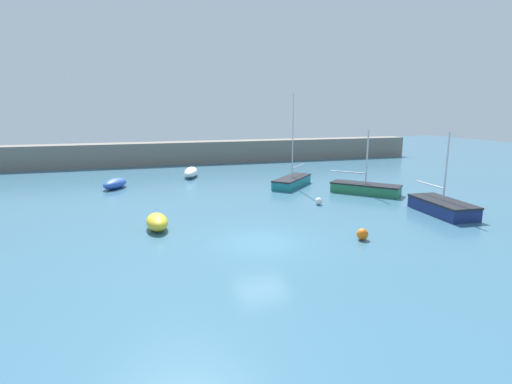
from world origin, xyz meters
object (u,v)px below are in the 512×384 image
(sailboat_short_mast, at_px, (442,207))
(fishing_dinghy_green, at_px, (157,222))
(open_tender_yellow, at_px, (191,172))
(sailboat_twin_hulled, at_px, (365,188))
(mooring_buoy_white, at_px, (319,201))
(sailboat_tall_mast, at_px, (292,181))
(mooring_buoy_orange, at_px, (362,234))
(rowboat_white_midwater, at_px, (115,184))

(sailboat_short_mast, height_order, fishing_dinghy_green, sailboat_short_mast)
(fishing_dinghy_green, height_order, open_tender_yellow, open_tender_yellow)
(sailboat_twin_hulled, relative_size, open_tender_yellow, 1.29)
(mooring_buoy_white, bearing_deg, sailboat_tall_mast, 84.31)
(sailboat_short_mast, relative_size, mooring_buoy_white, 10.49)
(open_tender_yellow, height_order, mooring_buoy_orange, open_tender_yellow)
(sailboat_short_mast, distance_m, fishing_dinghy_green, 16.79)
(sailboat_twin_hulled, bearing_deg, fishing_dinghy_green, -116.20)
(sailboat_short_mast, height_order, mooring_buoy_white, sailboat_short_mast)
(rowboat_white_midwater, bearing_deg, mooring_buoy_white, 84.04)
(open_tender_yellow, xyz_separation_m, mooring_buoy_white, (6.69, -13.24, -0.21))
(open_tender_yellow, bearing_deg, rowboat_white_midwater, -46.25)
(open_tender_yellow, distance_m, mooring_buoy_white, 14.84)
(rowboat_white_midwater, xyz_separation_m, mooring_buoy_white, (13.18, -9.58, -0.16))
(rowboat_white_midwater, bearing_deg, mooring_buoy_orange, 66.01)
(sailboat_twin_hulled, distance_m, sailboat_tall_mast, 5.94)
(sailboat_short_mast, distance_m, mooring_buoy_white, 7.50)
(rowboat_white_midwater, distance_m, sailboat_tall_mast, 14.18)
(open_tender_yellow, height_order, mooring_buoy_white, open_tender_yellow)
(sailboat_twin_hulled, bearing_deg, mooring_buoy_white, -108.98)
(open_tender_yellow, bearing_deg, fishing_dinghy_green, 0.62)
(fishing_dinghy_green, distance_m, sailboat_tall_mast, 14.32)
(mooring_buoy_orange, distance_m, mooring_buoy_white, 7.22)
(sailboat_twin_hulled, xyz_separation_m, sailboat_tall_mast, (-4.21, 4.19, 0.01))
(fishing_dinghy_green, distance_m, mooring_buoy_white, 10.85)
(sailboat_tall_mast, bearing_deg, mooring_buoy_orange, 36.51)
(fishing_dinghy_green, height_order, rowboat_white_midwater, fishing_dinghy_green)
(sailboat_short_mast, xyz_separation_m, sailboat_tall_mast, (-5.53, 10.64, -0.03))
(fishing_dinghy_green, distance_m, sailboat_twin_hulled, 16.10)
(rowboat_white_midwater, xyz_separation_m, mooring_buoy_orange, (12.14, -16.73, -0.11))
(fishing_dinghy_green, xyz_separation_m, sailboat_twin_hulled, (15.38, 4.76, -0.00))
(sailboat_short_mast, height_order, mooring_buoy_orange, sailboat_short_mast)
(sailboat_short_mast, bearing_deg, sailboat_twin_hulled, -165.33)
(sailboat_twin_hulled, xyz_separation_m, mooring_buoy_white, (-4.84, -2.20, -0.17))
(rowboat_white_midwater, relative_size, sailboat_twin_hulled, 0.61)
(sailboat_short_mast, distance_m, sailboat_tall_mast, 11.99)
(fishing_dinghy_green, bearing_deg, sailboat_tall_mast, -54.16)
(mooring_buoy_white, bearing_deg, fishing_dinghy_green, -166.34)
(sailboat_short_mast, height_order, sailboat_twin_hulled, sailboat_short_mast)
(sailboat_tall_mast, bearing_deg, rowboat_white_midwater, -59.40)
(rowboat_white_midwater, height_order, sailboat_tall_mast, sailboat_tall_mast)
(sailboat_twin_hulled, relative_size, mooring_buoy_orange, 8.48)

